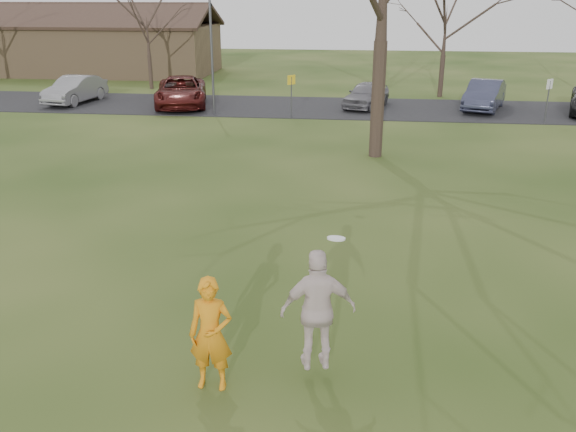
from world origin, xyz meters
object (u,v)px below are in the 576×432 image
object	(u,v)px
player_defender	(211,334)
catching_play	(318,310)
car_1	(75,90)
car_2	(181,91)
lamp_post	(211,33)
building	(80,47)
car_4	(366,95)
car_5	(484,95)

from	to	relation	value
player_defender	catching_play	world-z (taller)	catching_play
car_1	car_2	distance (m)	6.12
car_2	catching_play	world-z (taller)	catching_play
car_1	car_2	xyz separation A→B (m)	(6.12, -0.29, 0.05)
car_1	catching_play	world-z (taller)	catching_play
player_defender	car_1	xyz separation A→B (m)	(-13.63, 24.49, -0.16)
player_defender	lamp_post	world-z (taller)	lamp_post
car_2	catching_play	size ratio (longest dim) A/B	2.47
car_1	car_2	world-z (taller)	car_2
car_1	building	distance (m)	14.50
car_1	lamp_post	xyz separation A→B (m)	(8.36, -2.19, 3.20)
car_4	building	size ratio (longest dim) A/B	0.19
player_defender	catching_play	bearing A→B (deg)	12.60
player_defender	car_5	bearing A→B (deg)	70.98
car_1	lamp_post	world-z (taller)	lamp_post
car_5	building	bearing A→B (deg)	174.05
player_defender	car_2	xyz separation A→B (m)	(-7.51, 24.20, -0.11)
player_defender	car_1	size ratio (longest dim) A/B	0.42
building	car_2	bearing A→B (deg)	-49.15
car_1	car_2	size ratio (longest dim) A/B	0.79
car_5	lamp_post	xyz separation A→B (m)	(-13.76, -2.78, 3.18)
player_defender	car_4	bearing A→B (deg)	84.26
building	catching_play	bearing A→B (deg)	-60.84
lamp_post	car_5	bearing A→B (deg)	11.42
car_2	car_5	distance (m)	16.02
car_1	car_5	distance (m)	22.13
car_1	catching_play	size ratio (longest dim) A/B	1.96
car_1	building	bearing A→B (deg)	120.94
car_1	car_4	distance (m)	16.01
car_1	building	xyz separation A→B (m)	(-5.64, 13.31, 1.16)
car_2	lamp_post	size ratio (longest dim) A/B	0.89
lamp_post	building	bearing A→B (deg)	132.09
lamp_post	car_1	bearing A→B (deg)	165.31
car_5	lamp_post	size ratio (longest dim) A/B	0.73
car_1	player_defender	bearing A→B (deg)	-52.93
player_defender	building	distance (m)	42.43
lamp_post	car_2	bearing A→B (deg)	139.68
car_2	car_5	world-z (taller)	car_2
car_4	lamp_post	size ratio (longest dim) A/B	0.63
player_defender	car_2	distance (m)	25.34
car_2	car_5	bearing A→B (deg)	-10.65
car_2	building	xyz separation A→B (m)	(-11.76, 13.60, 1.12)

